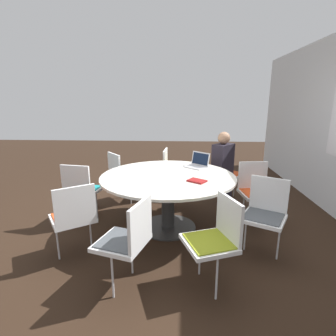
{
  "coord_description": "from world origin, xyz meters",
  "views": [
    {
      "loc": [
        3.31,
        0.18,
        1.7
      ],
      "look_at": [
        0.0,
        0.0,
        0.85
      ],
      "focal_mm": 28.0,
      "sensor_mm": 36.0,
      "label": 1
    }
  ],
  "objects_px": {
    "chair_1": "(172,169)",
    "chair_4": "(74,214)",
    "chair_2": "(121,173)",
    "handbag": "(87,201)",
    "person_0": "(223,162)",
    "chair_7": "(265,210)",
    "spiral_notebook": "(197,181)",
    "chair_3": "(81,187)",
    "chair_8": "(255,188)",
    "chair_6": "(216,235)",
    "laptop": "(198,164)",
    "chair_0": "(226,170)",
    "chair_5": "(128,236)"
  },
  "relations": [
    {
      "from": "chair_7",
      "to": "spiral_notebook",
      "type": "relative_size",
      "value": 3.35
    },
    {
      "from": "chair_2",
      "to": "handbag",
      "type": "xyz_separation_m",
      "value": [
        0.36,
        -0.49,
        -0.38
      ]
    },
    {
      "from": "chair_6",
      "to": "chair_7",
      "type": "relative_size",
      "value": 1.0
    },
    {
      "from": "chair_6",
      "to": "spiral_notebook",
      "type": "xyz_separation_m",
      "value": [
        -0.88,
        -0.13,
        0.24
      ]
    },
    {
      "from": "chair_0",
      "to": "chair_2",
      "type": "height_order",
      "value": "same"
    },
    {
      "from": "chair_3",
      "to": "chair_7",
      "type": "xyz_separation_m",
      "value": [
        0.67,
        2.35,
        0.0
      ]
    },
    {
      "from": "chair_1",
      "to": "chair_4",
      "type": "distance_m",
      "value": 2.24
    },
    {
      "from": "chair_5",
      "to": "chair_8",
      "type": "height_order",
      "value": "same"
    },
    {
      "from": "person_0",
      "to": "chair_0",
      "type": "bearing_deg",
      "value": -160.94
    },
    {
      "from": "chair_6",
      "to": "chair_8",
      "type": "distance_m",
      "value": 1.56
    },
    {
      "from": "chair_8",
      "to": "laptop",
      "type": "distance_m",
      "value": 0.88
    },
    {
      "from": "chair_6",
      "to": "chair_3",
      "type": "bearing_deg",
      "value": 33.28
    },
    {
      "from": "chair_2",
      "to": "chair_4",
      "type": "relative_size",
      "value": 1.0
    },
    {
      "from": "chair_4",
      "to": "chair_2",
      "type": "bearing_deg",
      "value": 50.25
    },
    {
      "from": "chair_1",
      "to": "chair_7",
      "type": "distance_m",
      "value": 2.1
    },
    {
      "from": "chair_7",
      "to": "chair_8",
      "type": "distance_m",
      "value": 0.79
    },
    {
      "from": "chair_6",
      "to": "person_0",
      "type": "relative_size",
      "value": 0.71
    },
    {
      "from": "chair_3",
      "to": "laptop",
      "type": "xyz_separation_m",
      "value": [
        -0.34,
        1.65,
        0.28
      ]
    },
    {
      "from": "handbag",
      "to": "person_0",
      "type": "bearing_deg",
      "value": 100.46
    },
    {
      "from": "chair_2",
      "to": "person_0",
      "type": "relative_size",
      "value": 0.71
    },
    {
      "from": "chair_6",
      "to": "chair_4",
      "type": "bearing_deg",
      "value": 55.49
    },
    {
      "from": "chair_4",
      "to": "chair_3",
      "type": "bearing_deg",
      "value": 70.9
    },
    {
      "from": "chair_0",
      "to": "chair_7",
      "type": "height_order",
      "value": "same"
    },
    {
      "from": "chair_2",
      "to": "chair_8",
      "type": "xyz_separation_m",
      "value": [
        0.67,
        2.06,
        0.0
      ]
    },
    {
      "from": "chair_5",
      "to": "chair_7",
      "type": "xyz_separation_m",
      "value": [
        -0.66,
        1.41,
        0.0
      ]
    },
    {
      "from": "laptop",
      "to": "spiral_notebook",
      "type": "bearing_deg",
      "value": -52.49
    },
    {
      "from": "chair_4",
      "to": "person_0",
      "type": "xyz_separation_m",
      "value": [
        -1.73,
        1.84,
        0.19
      ]
    },
    {
      "from": "chair_6",
      "to": "person_0",
      "type": "bearing_deg",
      "value": -30.52
    },
    {
      "from": "chair_2",
      "to": "chair_6",
      "type": "relative_size",
      "value": 1.0
    },
    {
      "from": "chair_1",
      "to": "chair_8",
      "type": "xyz_separation_m",
      "value": [
        1.0,
        1.21,
        0.0
      ]
    },
    {
      "from": "chair_8",
      "to": "spiral_notebook",
      "type": "distance_m",
      "value": 1.01
    },
    {
      "from": "chair_2",
      "to": "spiral_notebook",
      "type": "bearing_deg",
      "value": 6.44
    },
    {
      "from": "chair_7",
      "to": "person_0",
      "type": "relative_size",
      "value": 0.71
    },
    {
      "from": "chair_6",
      "to": "handbag",
      "type": "bearing_deg",
      "value": 26.69
    },
    {
      "from": "chair_2",
      "to": "handbag",
      "type": "distance_m",
      "value": 0.72
    },
    {
      "from": "chair_2",
      "to": "chair_6",
      "type": "distance_m",
      "value": 2.45
    },
    {
      "from": "chair_7",
      "to": "chair_8",
      "type": "relative_size",
      "value": 1.0
    },
    {
      "from": "chair_3",
      "to": "laptop",
      "type": "height_order",
      "value": "laptop"
    },
    {
      "from": "chair_5",
      "to": "person_0",
      "type": "distance_m",
      "value": 2.47
    },
    {
      "from": "chair_3",
      "to": "chair_8",
      "type": "distance_m",
      "value": 2.45
    },
    {
      "from": "chair_8",
      "to": "chair_0",
      "type": "bearing_deg",
      "value": -83.44
    },
    {
      "from": "chair_5",
      "to": "laptop",
      "type": "bearing_deg",
      "value": -6.09
    },
    {
      "from": "chair_2",
      "to": "chair_4",
      "type": "distance_m",
      "value": 1.69
    },
    {
      "from": "handbag",
      "to": "laptop",
      "type": "bearing_deg",
      "value": 87.15
    },
    {
      "from": "chair_4",
      "to": "chair_0",
      "type": "bearing_deg",
      "value": 10.24
    },
    {
      "from": "chair_7",
      "to": "person_0",
      "type": "distance_m",
      "value": 1.54
    },
    {
      "from": "chair_1",
      "to": "laptop",
      "type": "distance_m",
      "value": 0.91
    },
    {
      "from": "chair_8",
      "to": "laptop",
      "type": "height_order",
      "value": "laptop"
    },
    {
      "from": "chair_0",
      "to": "chair_1",
      "type": "bearing_deg",
      "value": -51.1
    },
    {
      "from": "chair_7",
      "to": "spiral_notebook",
      "type": "height_order",
      "value": "chair_7"
    }
  ]
}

